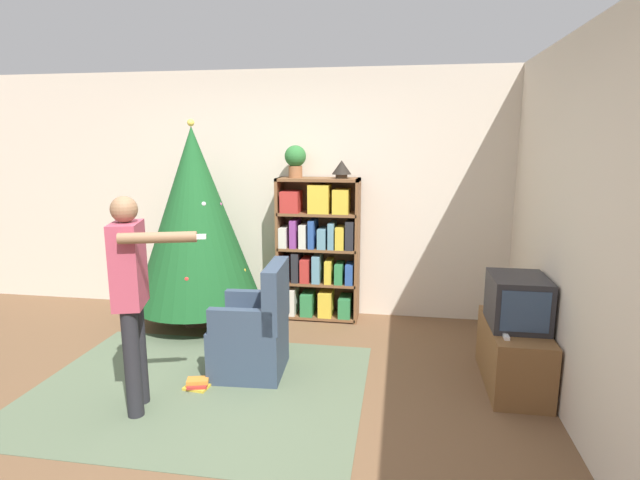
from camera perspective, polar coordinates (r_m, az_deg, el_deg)
The scene contains 15 objects.
ground_plane at distance 3.82m, azimuth -12.05°, elevation -18.29°, with size 14.00×14.00×0.00m, color brown.
wall_back at distance 5.47m, azimuth -4.20°, elevation 5.28°, with size 8.00×0.10×2.60m.
wall_right at distance 3.34m, azimuth 29.64°, elevation 0.00°, with size 0.10×8.00×2.60m.
area_rug at distance 4.10m, azimuth -13.68°, elevation -16.13°, with size 2.51×1.94×0.01m.
bookshelf at distance 5.23m, azimuth -0.30°, elevation -1.18°, with size 0.85×0.33×1.50m.
tv_stand at distance 4.23m, azimuth 21.21°, elevation -12.14°, with size 0.41×0.90×0.49m.
television at distance 4.08m, azimuth 21.66°, elevation -6.50°, with size 0.41×0.50×0.39m.
game_remote at distance 3.86m, azimuth 20.46°, elevation -10.24°, with size 0.04×0.12×0.02m.
christmas_tree at distance 5.17m, azimuth -14.05°, elevation 2.50°, with size 1.28×1.28×2.08m.
armchair at distance 4.15m, azimuth -7.54°, elevation -10.69°, with size 0.60×0.59×0.92m.
standing_person at distance 3.61m, azimuth -20.74°, elevation -5.14°, with size 0.71×0.45×1.51m.
potted_plant at distance 5.17m, azimuth -2.83°, elevation 9.23°, with size 0.22×0.22×0.33m.
table_lamp at distance 5.09m, azimuth 2.48°, elevation 8.21°, with size 0.20×0.20×0.18m.
book_pile_near_tree at distance 4.89m, azimuth -9.41°, elevation -11.01°, with size 0.20×0.13×0.06m.
book_pile_by_chair at distance 4.10m, azimuth -13.80°, elevation -15.67°, with size 0.20×0.19×0.07m.
Camera 1 is at (1.27, -3.08, 1.87)m, focal length 28.00 mm.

